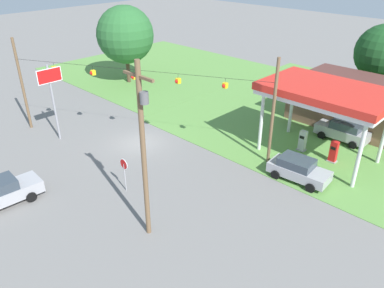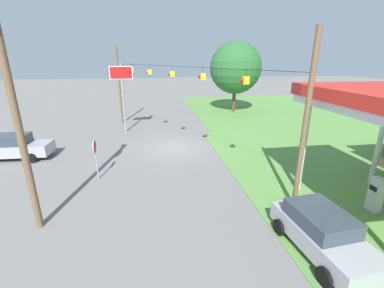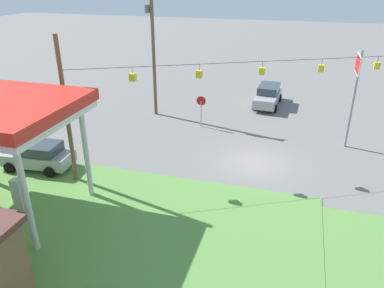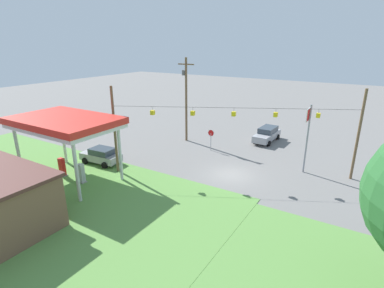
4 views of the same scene
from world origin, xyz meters
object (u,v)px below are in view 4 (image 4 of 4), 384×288
object	(u,v)px
fuel_pump_near	(81,174)
utility_pole_main	(186,96)
stop_sign_roadside	(211,135)
stop_sign_overhead	(308,125)
car_at_pumps_front	(101,155)
car_on_crossroad	(267,134)
gas_station_canopy	(65,123)
fuel_pump_far	(62,168)
car_at_pumps_rear	(26,187)

from	to	relation	value
fuel_pump_near	utility_pole_main	xyz separation A→B (m)	(-1.30, -15.29, 4.90)
stop_sign_roadside	stop_sign_overhead	bearing A→B (deg)	-4.30
fuel_pump_near	car_at_pumps_front	bearing A→B (deg)	-64.22
stop_sign_roadside	stop_sign_overhead	size ratio (longest dim) A/B	0.38
car_on_crossroad	stop_sign_overhead	size ratio (longest dim) A/B	0.80
stop_sign_roadside	car_at_pumps_front	bearing A→B (deg)	-129.42
stop_sign_roadside	utility_pole_main	world-z (taller)	utility_pole_main
gas_station_canopy	stop_sign_roadside	xyz separation A→B (m)	(-7.10, -13.60, -3.49)
fuel_pump_near	stop_sign_roadside	bearing A→B (deg)	-112.99
stop_sign_roadside	fuel_pump_near	bearing A→B (deg)	-112.99
fuel_pump_far	stop_sign_roadside	bearing A→B (deg)	-121.81
car_at_pumps_front	stop_sign_overhead	distance (m)	20.61
gas_station_canopy	car_on_crossroad	xyz separation A→B (m)	(-11.58, -20.35, -4.36)
fuel_pump_near	stop_sign_overhead	xyz separation A→B (m)	(-16.30, -12.81, 3.87)
car_at_pumps_front	stop_sign_overhead	size ratio (longest dim) A/B	0.67
car_at_pumps_front	stop_sign_roadside	world-z (taller)	stop_sign_roadside
fuel_pump_far	car_at_pumps_front	distance (m)	4.20
fuel_pump_far	car_at_pumps_rear	size ratio (longest dim) A/B	0.40
gas_station_canopy	stop_sign_overhead	size ratio (longest dim) A/B	1.40
car_at_pumps_rear	utility_pole_main	size ratio (longest dim) A/B	0.43
car_at_pumps_rear	car_at_pumps_front	bearing A→B (deg)	91.98
car_on_crossroad	car_at_pumps_rear	bearing A→B (deg)	-22.89
car_at_pumps_front	gas_station_canopy	bearing A→B (deg)	94.62
fuel_pump_far	car_on_crossroad	xyz separation A→B (m)	(-12.91, -20.35, 0.09)
car_on_crossroad	utility_pole_main	distance (m)	11.35
gas_station_canopy	stop_sign_roadside	bearing A→B (deg)	-117.57
car_on_crossroad	fuel_pump_far	bearing A→B (deg)	-29.52
fuel_pump_near	utility_pole_main	bearing A→B (deg)	-94.85
gas_station_canopy	fuel_pump_far	world-z (taller)	gas_station_canopy
gas_station_canopy	car_at_pumps_front	xyz separation A→B (m)	(0.67, -4.15, -4.43)
fuel_pump_far	car_at_pumps_front	world-z (taller)	fuel_pump_far
fuel_pump_near	stop_sign_roadside	world-z (taller)	stop_sign_roadside
stop_sign_roadside	stop_sign_overhead	xyz separation A→B (m)	(-10.53, 0.79, 2.90)
car_at_pumps_front	utility_pole_main	bearing A→B (deg)	-111.04
car_at_pumps_front	car_on_crossroad	bearing A→B (deg)	-131.63
fuel_pump_far	utility_pole_main	bearing A→B (deg)	-104.54
car_at_pumps_front	utility_pole_main	world-z (taller)	utility_pole_main
car_at_pumps_rear	stop_sign_overhead	size ratio (longest dim) A/B	0.67
gas_station_canopy	stop_sign_overhead	bearing A→B (deg)	-144.00
stop_sign_overhead	gas_station_canopy	bearing A→B (deg)	36.00
car_at_pumps_rear	utility_pole_main	xyz separation A→B (m)	(-2.87, -19.43, 4.82)
car_on_crossroad	fuel_pump_near	bearing A→B (deg)	-23.85
stop_sign_overhead	utility_pole_main	size ratio (longest dim) A/B	0.64
car_at_pumps_rear	car_on_crossroad	distance (m)	27.20
car_at_pumps_front	stop_sign_overhead	world-z (taller)	stop_sign_overhead
fuel_pump_far	stop_sign_overhead	distance (m)	23.21
fuel_pump_near	car_at_pumps_front	world-z (taller)	fuel_pump_near
gas_station_canopy	fuel_pump_far	distance (m)	4.65
stop_sign_roadside	stop_sign_overhead	distance (m)	10.95
fuel_pump_near	car_at_pumps_front	size ratio (longest dim) A/B	0.40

